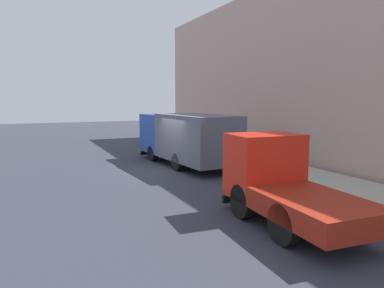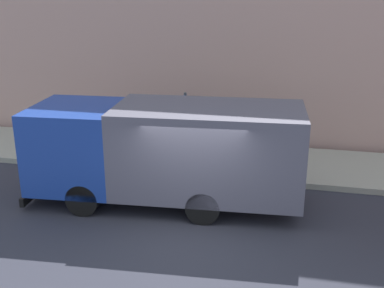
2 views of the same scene
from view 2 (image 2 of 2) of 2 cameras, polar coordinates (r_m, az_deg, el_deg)
name	(u,v)px [view 2 (image 2 of 2)]	position (r m, az deg, el deg)	size (l,w,h in m)	color
ground	(192,228)	(11.66, -0.02, -10.15)	(80.00, 80.00, 0.00)	#32333F
sidewalk	(222,160)	(15.77, 3.66, -1.93)	(3.26, 30.00, 0.18)	#ACAC9D
building_facade	(235,6)	(16.90, 5.20, 16.25)	(0.50, 30.00, 9.88)	#C79F93
large_utility_truck	(166,149)	(12.46, -3.19, -0.60)	(2.95, 7.37, 2.69)	#1D40A2
pedestrian_walking	(100,126)	(16.54, -11.02, 2.13)	(0.36, 0.36, 1.60)	#3F4152
traffic_cone_orange	(52,147)	(16.37, -16.49, -0.35)	(0.46, 0.46, 0.66)	orange
street_sign_post	(185,125)	(14.18, -0.83, 2.29)	(0.44, 0.08, 2.45)	#4C5156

